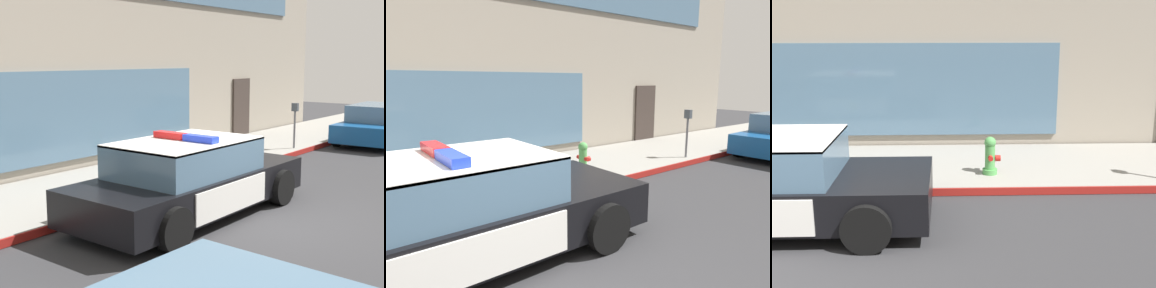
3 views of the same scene
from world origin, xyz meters
TOP-DOWN VIEW (x-y plane):
  - ground at (0.00, 0.00)m, footprint 48.00×48.00m
  - sidewalk at (0.00, 3.66)m, footprint 48.00×3.01m
  - curb_red_paint at (0.00, 2.14)m, footprint 28.80×0.04m
  - police_cruiser at (-0.64, 0.97)m, footprint 4.85×2.08m
  - fire_hydrant at (2.91, 2.93)m, footprint 0.34×0.39m
  - car_down_street at (9.62, 1.00)m, footprint 4.40×2.18m
  - parking_meter at (6.22, 2.42)m, footprint 0.12×0.18m

SIDE VIEW (x-z plane):
  - ground at x=0.00m, z-range 0.00..0.00m
  - sidewalk at x=0.00m, z-range 0.00..0.15m
  - curb_red_paint at x=0.00m, z-range 0.01..0.14m
  - fire_hydrant at x=2.91m, z-range 0.14..0.86m
  - car_down_street at x=9.62m, z-range -0.01..1.28m
  - police_cruiser at x=-0.64m, z-range -0.07..1.43m
  - parking_meter at x=6.22m, z-range 0.41..1.75m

